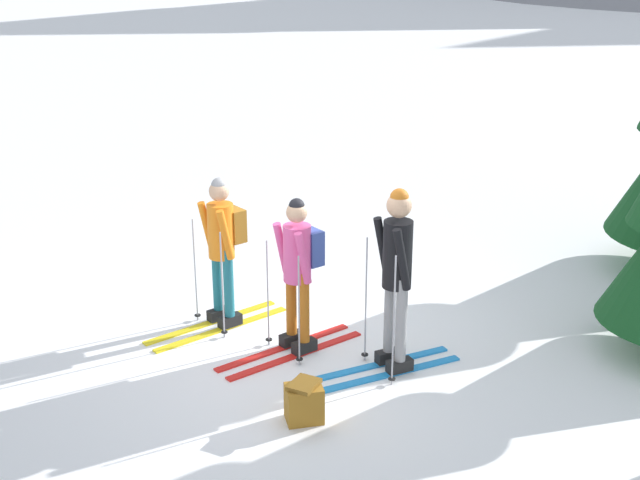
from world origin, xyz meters
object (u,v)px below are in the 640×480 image
object	(u,v)px
skier_in_orange	(222,244)
backpack_on_snow_front	(304,402)
skier_in_pink	(298,267)
skier_in_black	(396,271)

from	to	relation	value
skier_in_orange	backpack_on_snow_front	world-z (taller)	skier_in_orange
backpack_on_snow_front	skier_in_orange	bearing A→B (deg)	141.90
skier_in_pink	skier_in_black	xyz separation A→B (m)	(1.02, 0.07, 0.13)
skier_in_orange	skier_in_black	xyz separation A→B (m)	(2.03, -0.09, 0.11)
skier_in_pink	skier_in_orange	bearing A→B (deg)	171.02
backpack_on_snow_front	skier_in_black	bearing A→B (deg)	74.92
skier_in_orange	skier_in_black	size ratio (longest dim) A/B	0.90
skier_in_pink	skier_in_black	distance (m)	1.03
skier_in_pink	backpack_on_snow_front	distance (m)	1.54
skier_in_pink	backpack_on_snow_front	world-z (taller)	skier_in_pink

